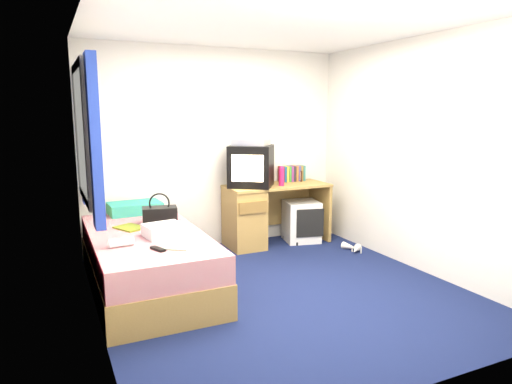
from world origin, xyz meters
name	(u,v)px	position (x,y,z in m)	size (l,w,h in m)	color
ground	(280,291)	(0.00, 0.00, 0.00)	(3.40, 3.40, 0.00)	#0C1438
room_shell	(282,134)	(0.00, 0.00, 1.45)	(3.40, 3.40, 3.40)	white
bed	(147,261)	(-1.10, 0.59, 0.27)	(1.01, 2.00, 0.54)	#A78445
pillow	(135,208)	(-1.04, 1.47, 0.60)	(0.56, 0.35, 0.12)	#1A72AF
desk	(257,213)	(0.42, 1.44, 0.41)	(1.30, 0.55, 0.75)	#A78445
storage_cube	(301,221)	(1.03, 1.38, 0.26)	(0.42, 0.42, 0.52)	silver
crt_tv	(251,166)	(0.35, 1.44, 1.00)	(0.67, 0.66, 0.50)	black
vcr	(251,142)	(0.35, 1.44, 1.29)	(0.41, 0.29, 0.08)	#B5B5B8
book_row	(292,174)	(1.01, 1.60, 0.85)	(0.34, 0.13, 0.20)	maroon
picture_frame	(300,176)	(1.11, 1.56, 0.82)	(0.02, 0.12, 0.14)	black
pink_water_bottle	(281,177)	(0.71, 1.32, 0.86)	(0.07, 0.07, 0.22)	#C21B56
aerosol_can	(263,177)	(0.55, 1.51, 0.84)	(0.05, 0.05, 0.19)	silver
handbag	(160,215)	(-0.90, 0.88, 0.63)	(0.36, 0.24, 0.31)	black
towel	(164,230)	(-0.98, 0.40, 0.59)	(0.33, 0.27, 0.11)	silver
magazine	(130,228)	(-1.21, 0.81, 0.55)	(0.21, 0.28, 0.01)	#BAD617
water_bottle	(121,242)	(-1.38, 0.23, 0.58)	(0.07, 0.07, 0.20)	white
colour_swatch_fan	(175,249)	(-1.00, -0.04, 0.55)	(0.22, 0.06, 0.01)	yellow
remote_control	(158,249)	(-1.13, 0.00, 0.55)	(0.05, 0.16, 0.02)	black
window_assembly	(86,137)	(-1.55, 0.90, 1.42)	(0.11, 1.42, 1.40)	silver
white_heels	(353,248)	(1.36, 0.71, 0.04)	(0.23, 0.34, 0.09)	silver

